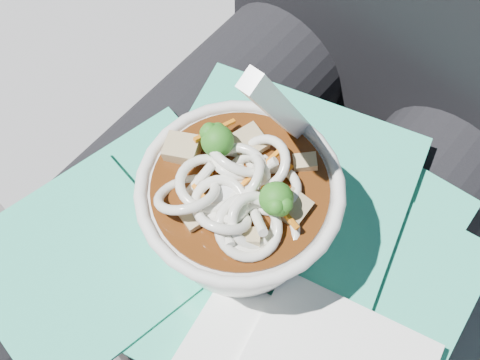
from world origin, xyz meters
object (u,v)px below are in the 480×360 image
Objects in this scene: lap at (216,273)px; udon_bowl at (240,206)px; person_body at (280,192)px; plastic_bag at (259,237)px; stone_ledge at (293,273)px.

lap is 2.46× the size of udon_bowl.
udon_bowl is at bearing -76.84° from person_body.
plastic_bag is at bearing -67.57° from person_body.
person_body is 2.85× the size of plastic_bag.
stone_ledge is 5.13× the size of udon_bowl.
person_body reaches higher than stone_ledge.
plastic_bag is (0.03, 0.02, 0.08)m from lap.
stone_ledge is 0.33m from person_body.
person_body is 0.15m from udon_bowl.
plastic_bag is at bearing 49.02° from udon_bowl.
udon_bowl is at bearing 32.36° from lap.
lap is at bearing -147.64° from udon_bowl.
stone_ledge is at bearing 97.74° from udon_bowl.
plastic_bag is 0.06m from udon_bowl.
plastic_bag is at bearing -77.33° from stone_ledge.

